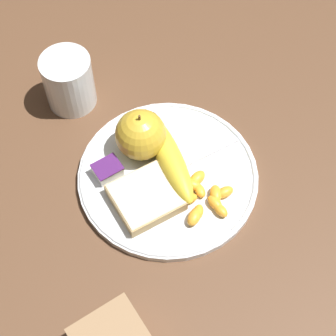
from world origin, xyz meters
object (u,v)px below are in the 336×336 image
object	(u,v)px
juice_glass	(69,83)
apple	(141,135)
banana	(169,156)
jam_packet	(108,170)
fork	(174,169)
plate	(168,176)
bread_slice	(146,197)

from	to	relation	value
juice_glass	apple	distance (m)	0.16
juice_glass	apple	size ratio (longest dim) A/B	1.08
banana	jam_packet	world-z (taller)	banana
banana	fork	size ratio (longest dim) A/B	0.91
fork	jam_packet	size ratio (longest dim) A/B	4.67
juice_glass	banana	distance (m)	0.21
apple	fork	size ratio (longest dim) A/B	0.45
fork	jam_packet	bearing A→B (deg)	-25.61
jam_packet	fork	bearing A→B (deg)	-29.31
plate	banana	distance (m)	0.03
bread_slice	fork	size ratio (longest dim) A/B	0.50
plate	juice_glass	world-z (taller)	juice_glass
plate	apple	xyz separation A→B (m)	(-0.01, 0.06, 0.04)
jam_packet	plate	bearing A→B (deg)	-34.14
banana	jam_packet	distance (m)	0.10
jam_packet	juice_glass	bearing A→B (deg)	81.30
juice_glass	bread_slice	bearing A→B (deg)	-90.43
bread_slice	banana	bearing A→B (deg)	29.99
apple	jam_packet	size ratio (longest dim) A/B	2.12
plate	bread_slice	xyz separation A→B (m)	(-0.05, -0.02, 0.02)
juice_glass	bread_slice	distance (m)	0.24
juice_glass	jam_packet	world-z (taller)	juice_glass
fork	juice_glass	bearing A→B (deg)	-70.01
juice_glass	jam_packet	distance (m)	0.17
apple	jam_packet	world-z (taller)	apple
apple	banana	world-z (taller)	apple
banana	jam_packet	xyz separation A→B (m)	(-0.09, 0.03, -0.01)
fork	jam_packet	xyz separation A→B (m)	(-0.09, 0.05, 0.01)
banana	bread_slice	size ratio (longest dim) A/B	1.80
apple	bread_slice	bearing A→B (deg)	-117.86
bread_slice	fork	xyz separation A→B (m)	(0.07, 0.02, -0.01)
plate	fork	world-z (taller)	fork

